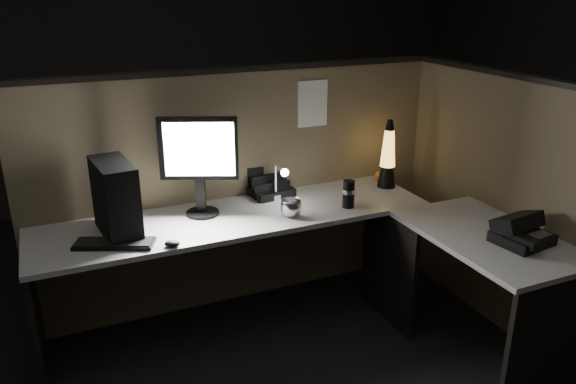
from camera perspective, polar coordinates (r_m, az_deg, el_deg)
name	(u,v)px	position (r m, az deg, el deg)	size (l,w,h in m)	color
floor	(303,374)	(3.20, 1.51, -17.98)	(6.00, 6.00, 0.00)	black
room_shell	(306,72)	(2.54, 1.86, 12.05)	(6.00, 6.00, 6.00)	silver
partition_back	(242,190)	(3.60, -4.71, 0.15)	(2.66, 0.06, 1.50)	brown
partition_right	(496,203)	(3.60, 20.41, -1.07)	(0.06, 1.66, 1.50)	brown
desk	(313,253)	(3.15, 2.60, -6.17)	(2.60, 1.60, 0.73)	#ABA8A2
pc_tower	(116,199)	(3.08, -17.11, -0.64)	(0.17, 0.38, 0.40)	black
monitor	(199,157)	(3.20, -9.04, 3.56)	(0.42, 0.21, 0.57)	black
keyboard	(114,244)	(3.02, -17.23, -5.05)	(0.40, 0.13, 0.02)	black
mouse	(172,244)	(2.93, -11.68, -5.16)	(0.08, 0.06, 0.03)	black
clip_lamp	(280,181)	(3.38, -0.80, 1.09)	(0.05, 0.19, 0.24)	silver
organizer	(270,188)	(3.56, -1.88, 0.43)	(0.28, 0.25, 0.19)	black
lava_lamp	(388,159)	(3.72, 10.10, 3.28)	(0.12, 0.12, 0.45)	black
travel_mug	(349,194)	(3.36, 6.18, -0.21)	(0.07, 0.07, 0.17)	black
steel_mug	(291,208)	(3.22, 0.32, -1.65)	(0.12, 0.12, 0.10)	silver
figurine	(379,175)	(3.83, 9.19, 1.67)	(0.05, 0.05, 0.05)	orange
pinned_paper	(313,104)	(3.60, 2.53, 8.95)	(0.21, 0.00, 0.29)	white
desk_phone	(520,231)	(3.14, 22.50, -3.72)	(0.29, 0.30, 0.16)	black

